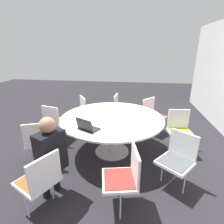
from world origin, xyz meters
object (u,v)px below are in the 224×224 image
object	(u,v)px
chair_3	(180,128)
chair_7	(55,120)
chair_0	(40,178)
chair_6	(88,109)
chair_2	(178,157)
chair_1	(125,175)
laptop	(87,127)
chair_5	(121,108)
chair_8	(39,139)
chair_4	(152,113)
person_0	(50,153)

from	to	relation	value
chair_3	chair_7	distance (m)	2.61
chair_0	chair_6	bearing A→B (deg)	29.04
chair_7	chair_2	bearing A→B (deg)	-9.18
chair_1	laptop	bearing A→B (deg)	32.45
chair_5	chair_8	world-z (taller)	same
chair_0	chair_6	world-z (taller)	same
chair_3	chair_7	size ratio (longest dim) A/B	1.00
chair_8	chair_2	bearing A→B (deg)	-28.33
laptop	chair_1	bearing A→B (deg)	160.85
chair_2	chair_7	size ratio (longest dim) A/B	1.00
laptop	chair_4	bearing A→B (deg)	-98.40
chair_0	chair_8	bearing A→B (deg)	56.86
chair_6	chair_7	xyz separation A→B (m)	(0.80, -0.52, 0.00)
chair_3	chair_2	bearing A→B (deg)	69.95
chair_2	chair_3	size ratio (longest dim) A/B	1.00
chair_0	chair_1	distance (m)	1.03
chair_4	person_0	size ratio (longest dim) A/B	0.71
chair_0	chair_7	distance (m)	1.88
chair_7	person_0	bearing A→B (deg)	-51.16
chair_0	chair_4	world-z (taller)	same
chair_8	chair_5	bearing A→B (deg)	33.95
chair_6	laptop	size ratio (longest dim) A/B	2.15
chair_5	chair_6	xyz separation A→B (m)	(0.25, -0.82, 0.00)
chair_0	chair_2	xyz separation A→B (m)	(-0.70, 1.74, 0.00)
person_0	chair_1	bearing A→B (deg)	-66.44
chair_1	chair_4	distance (m)	2.37
chair_0	chair_5	world-z (taller)	same
laptop	chair_2	bearing A→B (deg)	-160.41
chair_4	laptop	bearing A→B (deg)	7.29
chair_0	chair_7	xyz separation A→B (m)	(-1.77, -0.63, 0.00)
chair_3	chair_5	xyz separation A→B (m)	(-1.11, -1.27, 0.00)
chair_2	chair_8	size ratio (longest dim) A/B	1.00
chair_0	chair_5	xyz separation A→B (m)	(-2.82, 0.71, 0.00)
chair_7	person_0	distance (m)	1.67
chair_4	chair_5	bearing A→B (deg)	-68.34
chair_2	chair_5	size ratio (longest dim) A/B	1.00
chair_2	chair_8	bearing A→B (deg)	34.17
person_0	chair_4	bearing A→B (deg)	-6.56
chair_1	chair_5	size ratio (longest dim) A/B	1.00
chair_5	chair_7	distance (m)	1.70
chair_0	chair_8	xyz separation A→B (m)	(-0.90, -0.53, 0.00)
chair_1	person_0	world-z (taller)	person_0
chair_1	chair_5	xyz separation A→B (m)	(-2.62, -0.30, 0.00)
chair_8	laptop	world-z (taller)	laptop
chair_2	person_0	bearing A→B (deg)	53.99
chair_4	chair_8	size ratio (longest dim) A/B	1.00
chair_4	laptop	xyz separation A→B (m)	(1.65, -1.15, 0.31)
chair_1	laptop	xyz separation A→B (m)	(-0.67, -0.65, 0.31)
chair_1	chair_5	world-z (taller)	same
chair_5	chair_8	distance (m)	2.28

